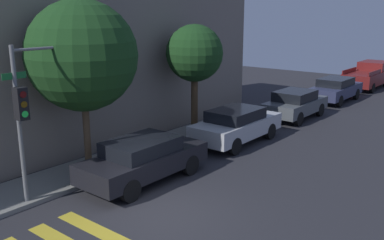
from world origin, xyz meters
TOP-DOWN VIEW (x-y plane):
  - ground_plane at (0.00, 0.00)m, footprint 60.00×60.00m
  - sidewalk at (0.00, 4.24)m, footprint 26.00×2.09m
  - traffic_light_pole at (-1.49, 3.37)m, footprint 2.54×0.56m
  - sedan_near_corner at (1.44, 2.10)m, footprint 4.53×1.85m
  - sedan_middle at (6.98, 2.10)m, footprint 4.55×1.89m
  - sedan_far_end at (12.56, 2.10)m, footprint 4.20×1.88m
  - sedan_tail_of_row at (18.22, 2.10)m, footprint 4.66×1.84m
  - pickup_truck at (24.66, 2.10)m, footprint 5.42×2.03m
  - tree_near_corner at (0.84, 4.24)m, footprint 3.70×3.70m
  - tree_midblock at (6.78, 4.24)m, footprint 2.51×2.51m

SIDE VIEW (x-z plane):
  - ground_plane at x=0.00m, z-range 0.00..0.00m
  - sidewalk at x=0.00m, z-range 0.00..0.14m
  - sedan_near_corner at x=1.44m, z-range 0.05..1.52m
  - sedan_far_end at x=12.56m, z-range 0.05..1.53m
  - sedan_tail_of_row at x=18.22m, z-range 0.05..1.54m
  - sedan_middle at x=6.98m, z-range 0.05..1.55m
  - pickup_truck at x=24.66m, z-range 0.02..1.86m
  - traffic_light_pole at x=-1.49m, z-range 0.90..5.52m
  - tree_midblock at x=6.78m, z-range 1.19..6.17m
  - tree_near_corner at x=0.84m, z-range 1.10..7.01m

